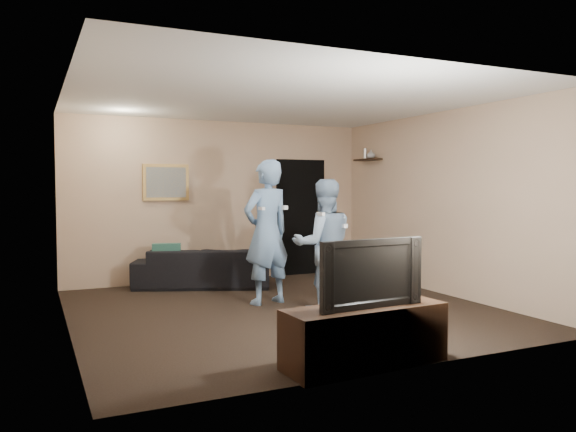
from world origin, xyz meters
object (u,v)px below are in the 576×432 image
sofa (202,267)px  tv_console (365,336)px  wii_player_left (267,232)px  wii_player_right (324,245)px  television (365,272)px

sofa → tv_console: 4.26m
tv_console → wii_player_left: size_ratio=0.77×
tv_console → wii_player_right: wii_player_right is taller
tv_console → television: (0.00, 0.00, 0.55)m
sofa → television: television is taller
television → wii_player_right: 2.19m
television → sofa: bearing=89.3°
television → wii_player_left: bearing=82.1°
wii_player_left → wii_player_right: (0.51, -0.63, -0.13)m
wii_player_left → television: bearing=-94.4°
tv_console → wii_player_right: bearing=67.5°
wii_player_left → wii_player_right: size_ratio=1.16×
sofa → television: (0.21, -4.26, 0.50)m
sofa → wii_player_left: bearing=126.8°
wii_player_left → wii_player_right: bearing=-51.2°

